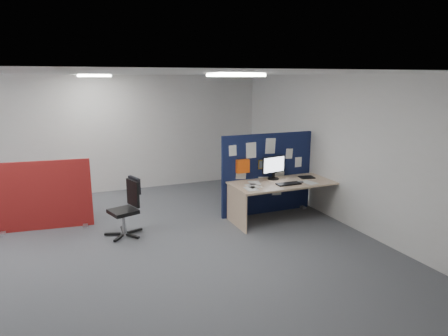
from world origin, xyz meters
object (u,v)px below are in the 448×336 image
object	(u,v)px
monitor_main	(274,166)
red_divider	(42,196)
navy_divider	(266,174)
main_desk	(282,190)
office_chair	(128,204)

from	to	relation	value
monitor_main	red_divider	size ratio (longest dim) A/B	0.31
monitor_main	red_divider	distance (m)	4.21
navy_divider	monitor_main	world-z (taller)	navy_divider
main_desk	navy_divider	bearing A→B (deg)	105.68
red_divider	monitor_main	bearing A→B (deg)	-6.15
navy_divider	monitor_main	size ratio (longest dim) A/B	3.73
navy_divider	red_divider	world-z (taller)	navy_divider
main_desk	monitor_main	world-z (taller)	monitor_main
navy_divider	red_divider	xyz separation A→B (m)	(-4.06, 0.71, -0.19)
office_chair	red_divider	bearing A→B (deg)	131.20
red_divider	office_chair	distance (m)	1.58
main_desk	monitor_main	distance (m)	0.47
main_desk	red_divider	distance (m)	4.33
monitor_main	office_chair	size ratio (longest dim) A/B	0.53
navy_divider	main_desk	size ratio (longest dim) A/B	0.96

